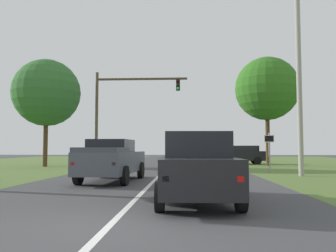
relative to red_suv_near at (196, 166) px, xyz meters
The scene contains 10 objects.
ground_plane 9.37m from the red_suv_near, 100.88° to the left, with size 120.00×120.00×0.00m, color #424244.
lane_centre_stripe 2.74m from the red_suv_near, 133.55° to the right, with size 0.16×42.71×0.01m, color white.
red_suv_near is the anchor object (origin of this frame).
pickup_truck_lead 6.72m from the red_suv_near, 122.57° to the left, with size 2.40×5.66×1.88m.
traffic_light 19.94m from the red_suv_near, 107.26° to the left, with size 7.71×0.40×7.89m.
keep_moving_sign 12.41m from the red_suv_near, 67.43° to the left, with size 0.60×0.09×2.43m.
oak_tree_right 22.45m from the red_suv_near, 71.69° to the left, with size 5.54×5.54×9.50m.
crossing_suv_far 23.95m from the red_suv_near, 78.08° to the left, with size 4.63×2.19×1.74m.
utility_pole_right 11.61m from the red_suv_near, 57.27° to the left, with size 0.28×0.28×10.06m, color #9E998E.
extra_tree_1 22.03m from the red_suv_near, 123.37° to the left, with size 5.51×5.51×8.83m.
Camera 1 is at (1.48, -6.57, 1.49)m, focal length 36.88 mm.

